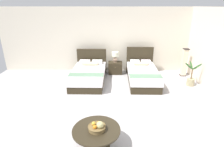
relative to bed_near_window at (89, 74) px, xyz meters
The scene contains 11 objects.
ground_plane 2.02m from the bed_near_window, 58.33° to the right, with size 10.14×9.78×0.02m, color #B0ACAB.
wall_back 2.06m from the bed_near_window, 52.88° to the left, with size 10.14×0.12×2.79m, color beige.
wall_side_right 4.65m from the bed_near_window, 16.75° to the right, with size 0.12×5.38×2.79m, color beige.
bed_near_window is the anchor object (origin of this frame).
bed_near_corner 2.10m from the bed_near_window, ahead, with size 1.16×2.22×1.16m.
nightstand 1.38m from the bed_near_window, 40.89° to the left, with size 0.60×0.46×0.52m.
table_lamp 1.48m from the bed_near_window, 41.52° to the left, with size 0.30×0.30×0.45m.
coffee_table 3.65m from the bed_near_window, 80.13° to the right, with size 0.99×0.99×0.47m.
fruit_bowl 3.68m from the bed_near_window, 79.81° to the right, with size 0.36×0.36×0.21m.
floor_lamp_corner 4.01m from the bed_near_window, ahead, with size 0.23×0.23×1.17m.
potted_palm 3.88m from the bed_near_window, ahead, with size 0.62×0.57×0.90m.
Camera 1 is at (-0.08, -4.95, 2.85)m, focal length 29.17 mm.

